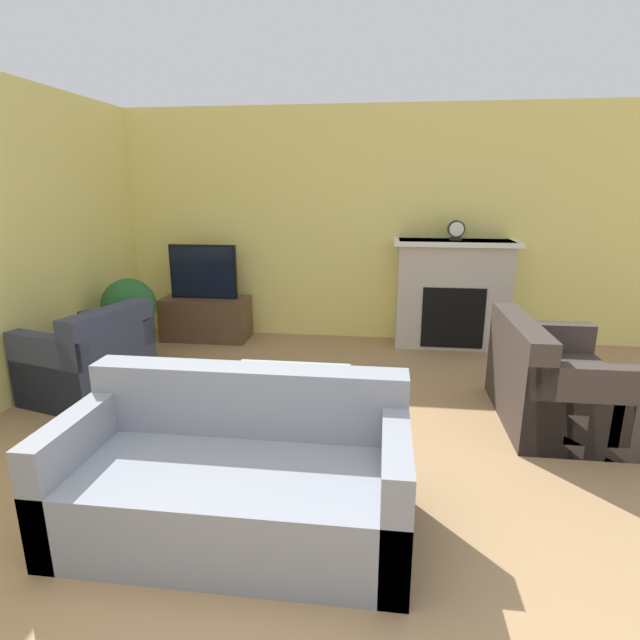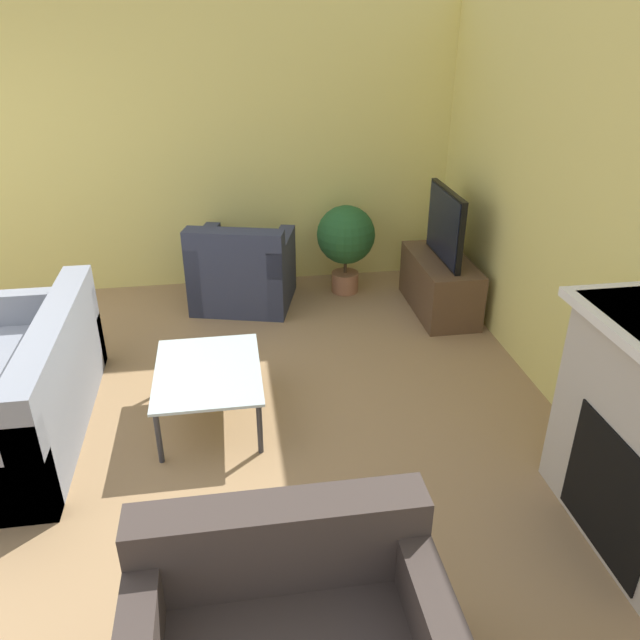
% 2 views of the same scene
% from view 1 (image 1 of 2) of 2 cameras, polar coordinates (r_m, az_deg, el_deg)
% --- Properties ---
extents(wall_back, '(8.10, 0.06, 2.70)m').
position_cam_1_polar(wall_back, '(6.02, 2.11, 10.66)').
color(wall_back, '#EADB72').
rests_on(wall_back, ground_plane).
extents(fireplace, '(1.37, 0.48, 1.23)m').
position_cam_1_polar(fireplace, '(5.91, 14.86, 3.13)').
color(fireplace, '#BCB2A3').
rests_on(fireplace, ground_plane).
extents(tv_stand, '(1.03, 0.47, 0.51)m').
position_cam_1_polar(tv_stand, '(6.22, -12.87, 0.18)').
color(tv_stand, brown).
rests_on(tv_stand, ground_plane).
extents(tv, '(0.81, 0.06, 0.64)m').
position_cam_1_polar(tv, '(6.10, -13.19, 5.40)').
color(tv, black).
rests_on(tv, tv_stand).
extents(couch_sectional, '(1.82, 0.88, 0.82)m').
position_cam_1_polar(couch_sectional, '(2.86, -9.46, -17.38)').
color(couch_sectional, gray).
rests_on(couch_sectional, ground_plane).
extents(couch_loveseat, '(0.85, 1.22, 0.82)m').
position_cam_1_polar(couch_loveseat, '(4.36, 25.02, -6.81)').
color(couch_loveseat, '#3D332D').
rests_on(couch_loveseat, ground_plane).
extents(armchair_by_window, '(0.99, 1.06, 0.82)m').
position_cam_1_polar(armchair_by_window, '(4.84, -24.70, -4.58)').
color(armchair_by_window, '#33384C').
rests_on(armchair_by_window, ground_plane).
extents(coffee_table, '(0.92, 0.70, 0.39)m').
position_cam_1_polar(coffee_table, '(3.88, -3.71, -6.99)').
color(coffee_table, '#333338').
rests_on(coffee_table, ground_plane).
extents(potted_plant, '(0.56, 0.56, 0.87)m').
position_cam_1_polar(potted_plant, '(5.67, -20.97, 1.26)').
color(potted_plant, '#AD704C').
rests_on(potted_plant, ground_plane).
extents(mantel_clock, '(0.19, 0.07, 0.22)m').
position_cam_1_polar(mantel_clock, '(5.81, 15.30, 9.91)').
color(mantel_clock, '#28231E').
rests_on(mantel_clock, fireplace).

